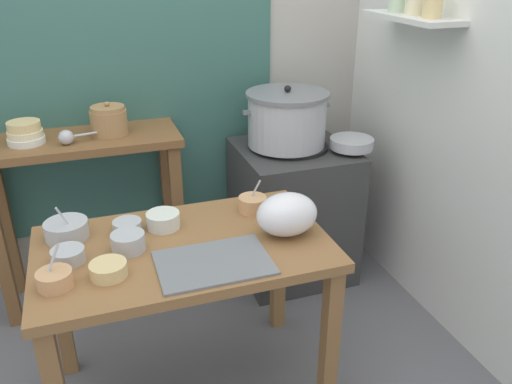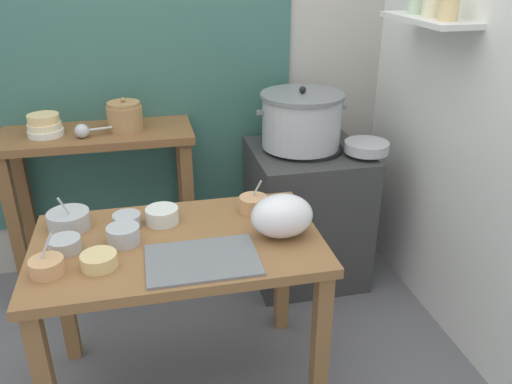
% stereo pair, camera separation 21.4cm
% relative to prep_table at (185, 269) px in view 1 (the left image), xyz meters
% --- Properties ---
extents(ground_plane, '(9.00, 9.00, 0.00)m').
position_rel_prep_table_xyz_m(ground_plane, '(-0.06, 0.03, -0.61)').
color(ground_plane, slate).
extents(wall_back, '(4.40, 0.12, 2.60)m').
position_rel_prep_table_xyz_m(wall_back, '(0.02, 1.13, 0.69)').
color(wall_back, '#B2ADA3').
rests_on(wall_back, ground).
extents(wall_right, '(0.30, 3.20, 2.60)m').
position_rel_prep_table_xyz_m(wall_right, '(1.34, 0.24, 0.69)').
color(wall_right, silver).
rests_on(wall_right, ground).
extents(prep_table, '(1.10, 0.66, 0.72)m').
position_rel_prep_table_xyz_m(prep_table, '(0.00, 0.00, 0.00)').
color(prep_table, olive).
rests_on(prep_table, ground).
extents(back_shelf_table, '(0.96, 0.40, 0.90)m').
position_rel_prep_table_xyz_m(back_shelf_table, '(-0.33, 0.86, 0.07)').
color(back_shelf_table, brown).
rests_on(back_shelf_table, ground).
extents(stove_block, '(0.60, 0.61, 0.78)m').
position_rel_prep_table_xyz_m(stove_block, '(0.76, 0.73, -0.23)').
color(stove_block, '#383838').
rests_on(stove_block, ground).
extents(steamer_pot, '(0.48, 0.44, 0.32)m').
position_rel_prep_table_xyz_m(steamer_pot, '(0.72, 0.75, 0.31)').
color(steamer_pot, '#B7BABF').
rests_on(steamer_pot, stove_block).
extents(clay_pot, '(0.18, 0.18, 0.17)m').
position_rel_prep_table_xyz_m(clay_pot, '(-0.18, 0.86, 0.36)').
color(clay_pot, '#A37A4C').
rests_on(clay_pot, back_shelf_table).
extents(bowl_stack_enamel, '(0.17, 0.17, 0.11)m').
position_rel_prep_table_xyz_m(bowl_stack_enamel, '(-0.56, 0.86, 0.34)').
color(bowl_stack_enamel, silver).
rests_on(bowl_stack_enamel, back_shelf_table).
extents(ladle, '(0.27, 0.09, 0.07)m').
position_rel_prep_table_xyz_m(ladle, '(-0.37, 0.78, 0.33)').
color(ladle, '#B7BABF').
rests_on(ladle, back_shelf_table).
extents(serving_tray, '(0.40, 0.28, 0.01)m').
position_rel_prep_table_xyz_m(serving_tray, '(0.07, -0.17, 0.12)').
color(serving_tray, slate).
rests_on(serving_tray, prep_table).
extents(plastic_bag, '(0.24, 0.19, 0.17)m').
position_rel_prep_table_xyz_m(plastic_bag, '(0.40, -0.05, 0.20)').
color(plastic_bag, white).
rests_on(plastic_bag, prep_table).
extents(wide_pan, '(0.23, 0.23, 0.05)m').
position_rel_prep_table_xyz_m(wide_pan, '(1.03, 0.59, 0.20)').
color(wide_pan, '#B7BABF').
rests_on(wide_pan, stove_block).
extents(prep_bowl_0, '(0.12, 0.12, 0.05)m').
position_rel_prep_table_xyz_m(prep_bowl_0, '(-0.41, 0.01, 0.14)').
color(prep_bowl_0, '#B7BABF').
rests_on(prep_bowl_0, prep_table).
extents(prep_bowl_1, '(0.12, 0.12, 0.14)m').
position_rel_prep_table_xyz_m(prep_bowl_1, '(-0.45, -0.13, 0.14)').
color(prep_bowl_1, tan).
rests_on(prep_bowl_1, prep_table).
extents(prep_bowl_2, '(0.13, 0.13, 0.06)m').
position_rel_prep_table_xyz_m(prep_bowl_2, '(-0.05, 0.16, 0.15)').
color(prep_bowl_2, silver).
rests_on(prep_bowl_2, prep_table).
extents(prep_bowl_3, '(0.11, 0.11, 0.05)m').
position_rel_prep_table_xyz_m(prep_bowl_3, '(-0.19, 0.16, 0.14)').
color(prep_bowl_3, '#B7BABF').
rests_on(prep_bowl_3, prep_table).
extents(prep_bowl_4, '(0.13, 0.13, 0.05)m').
position_rel_prep_table_xyz_m(prep_bowl_4, '(-0.28, -0.13, 0.14)').
color(prep_bowl_4, '#E5C684').
rests_on(prep_bowl_4, prep_table).
extents(prep_bowl_5, '(0.12, 0.12, 0.14)m').
position_rel_prep_table_xyz_m(prep_bowl_5, '(0.34, 0.18, 0.15)').
color(prep_bowl_5, tan).
rests_on(prep_bowl_5, prep_table).
extents(prep_bowl_6, '(0.16, 0.16, 0.15)m').
position_rel_prep_table_xyz_m(prep_bowl_6, '(-0.41, 0.19, 0.15)').
color(prep_bowl_6, '#B7BABF').
rests_on(prep_bowl_6, prep_table).
extents(prep_bowl_7, '(0.12, 0.12, 0.07)m').
position_rel_prep_table_xyz_m(prep_bowl_7, '(-0.20, 0.02, 0.15)').
color(prep_bowl_7, '#B7BABF').
rests_on(prep_bowl_7, prep_table).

